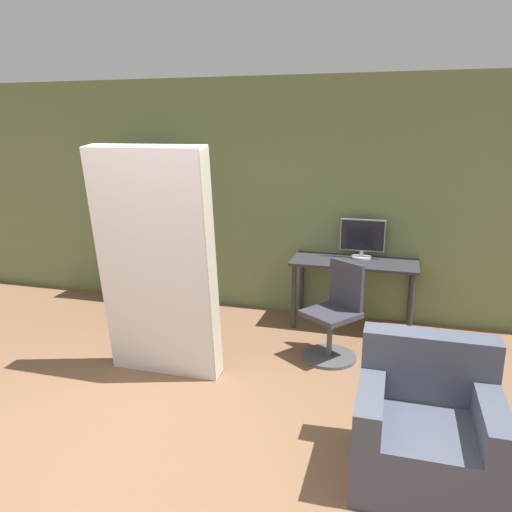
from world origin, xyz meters
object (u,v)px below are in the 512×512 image
object	(u,v)px
mattress_near	(157,266)
bookshelf	(141,228)
armchair	(426,427)
office_chair	(334,320)
monitor	(362,238)

from	to	relation	value
mattress_near	bookshelf	bearing A→B (deg)	122.38
mattress_near	armchair	world-z (taller)	mattress_near
office_chair	mattress_near	xyz separation A→B (m)	(-1.41, -0.80, 0.64)
office_chair	bookshelf	xyz separation A→B (m)	(-2.55, 1.00, 0.57)
mattress_near	office_chair	bearing A→B (deg)	29.48
monitor	bookshelf	size ratio (longest dim) A/B	0.26
bookshelf	armchair	bearing A→B (deg)	-37.13
mattress_near	armchair	distance (m)	2.39
office_chair	armchair	bearing A→B (deg)	-63.06
monitor	office_chair	world-z (taller)	monitor
mattress_near	armchair	xyz separation A→B (m)	(2.18, -0.72, -0.69)
bookshelf	mattress_near	bearing A→B (deg)	-57.62
monitor	mattress_near	bearing A→B (deg)	-131.03
monitor	mattress_near	size ratio (longest dim) A/B	0.24
bookshelf	mattress_near	world-z (taller)	mattress_near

